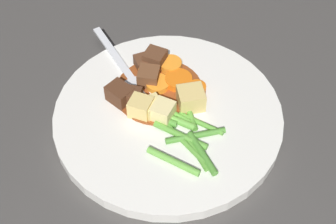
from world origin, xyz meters
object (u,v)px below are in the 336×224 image
Objects in this scene: carrot_slice_2 at (158,84)px; potato_chunk_2 at (152,109)px; fork at (124,69)px; meat_chunk_3 at (143,63)px; meat_chunk_2 at (149,77)px; potato_chunk_1 at (141,110)px; carrot_slice_4 at (171,66)px; dinner_plate at (168,116)px; carrot_slice_0 at (149,71)px; potato_chunk_0 at (191,98)px; meat_chunk_0 at (131,96)px; meat_chunk_4 at (120,94)px; carrot_slice_1 at (197,89)px; meat_chunk_1 at (155,60)px; potato_chunk_3 at (163,112)px; carrot_slice_3 at (179,81)px.

carrot_slice_2 is 0.05m from potato_chunk_2.
meat_chunk_3 is at bearing -83.19° from fork.
carrot_slice_2 is 0.02m from meat_chunk_2.
carrot_slice_4 is at bearing -28.54° from potato_chunk_1.
fork is at bearing 33.84° from dinner_plate.
meat_chunk_3 is (0.01, 0.01, 0.00)m from carrot_slice_0.
potato_chunk_0 is at bearing -78.01° from potato_chunk_1.
carrot_slice_2 is 0.04m from meat_chunk_0.
carrot_slice_2 is at bearing -69.33° from meat_chunk_4.
meat_chunk_4 is (-0.06, 0.03, 0.00)m from meat_chunk_3.
fork is at bearing 62.00° from carrot_slice_1.
fork is at bearing 49.81° from potato_chunk_0.
meat_chunk_3 is 0.14× the size of fork.
meat_chunk_3 is at bearing -28.75° from meat_chunk_4.
meat_chunk_4 is (0.02, 0.06, 0.02)m from dinner_plate.
carrot_slice_4 is 0.18× the size of fork.
potato_chunk_2 is at bearing 103.62° from potato_chunk_0.
meat_chunk_3 is at bearing 89.59° from meat_chunk_1.
meat_chunk_1 reaches higher than meat_chunk_3.
fork is at bearing 50.22° from carrot_slice_2.
potato_chunk_3 is at bearing 116.90° from potato_chunk_0.
potato_chunk_3 is at bearing 142.86° from dinner_plate.
meat_chunk_2 is (0.04, 0.05, -0.00)m from potato_chunk_0.
potato_chunk_1 reaches higher than meat_chunk_2.
meat_chunk_1 is (0.08, 0.01, 0.02)m from dinner_plate.
meat_chunk_0 reaches higher than carrot_slice_0.
dinner_plate is 0.07m from carrot_slice_0.
meat_chunk_2 is at bearing -37.46° from meat_chunk_0.
potato_chunk_0 is at bearing -72.28° from dinner_plate.
potato_chunk_3 is at bearing -170.63° from carrot_slice_0.
potato_chunk_0 reaches higher than potato_chunk_2.
dinner_plate is at bearing -161.26° from meat_chunk_3.
carrot_slice_4 is at bearing -52.33° from meat_chunk_2.
dinner_plate is 0.09m from meat_chunk_3.
potato_chunk_3 is at bearing -166.99° from meat_chunk_3.
potato_chunk_1 is 1.02× the size of potato_chunk_3.
carrot_slice_1 is 0.08m from potato_chunk_1.
carrot_slice_1 is 0.06m from potato_chunk_3.
carrot_slice_3 is at bearing -67.14° from meat_chunk_0.
carrot_slice_1 is at bearing -61.27° from potato_chunk_2.
carrot_slice_1 is 0.92× the size of potato_chunk_3.
carrot_slice_1 is 0.10m from meat_chunk_4.
carrot_slice_2 is at bearing 74.88° from carrot_slice_1.
meat_chunk_1 is at bearing -14.89° from potato_chunk_1.
meat_chunk_4 is at bearing 139.82° from meat_chunk_1.
carrot_slice_0 is 0.02m from meat_chunk_2.
meat_chunk_2 is (-0.03, 0.01, -0.00)m from meat_chunk_1.
potato_chunk_1 is at bearing -166.99° from fork.
carrot_slice_4 is at bearing -93.24° from fork.
potato_chunk_0 reaches higher than meat_chunk_2.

